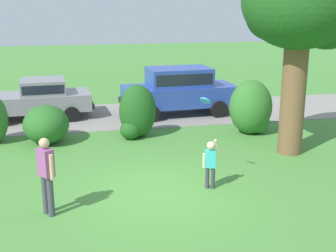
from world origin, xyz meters
name	(u,v)px	position (x,y,z in m)	size (l,w,h in m)	color
ground_plane	(159,192)	(0.00, 0.00, 0.00)	(80.00, 80.00, 0.00)	#478438
driveway_strip	(123,115)	(0.00, 7.85, 0.01)	(28.00, 4.40, 0.02)	gray
oak_tree_large	(303,7)	(4.60, 2.21, 4.32)	(3.58, 3.32, 5.95)	brown
shrub_centre_left	(46,124)	(-2.84, 4.73, 0.62)	(1.47, 1.73, 1.24)	#286023
shrub_centre	(137,113)	(0.14, 4.72, 0.83)	(1.26, 1.07, 1.81)	#1E511C
shrub_centre_right	(251,109)	(4.11, 4.38, 0.88)	(1.48, 1.45, 1.89)	#33702B
parked_sedan	(38,97)	(-3.30, 8.08, 0.85)	(4.51, 2.32, 1.56)	gray
parked_suv	(179,89)	(2.27, 7.58, 1.08)	(4.80, 2.31, 1.92)	#28429E
child_thrower	(211,161)	(1.28, -0.01, 0.72)	(0.48, 0.24, 1.29)	#383842
frisbee	(205,101)	(1.21, 0.29, 2.16)	(0.32, 0.26, 0.27)	#337FDB
adult_onlooker	(46,172)	(-2.56, -0.67, 0.98)	(0.39, 0.45, 1.74)	#3F3F4C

